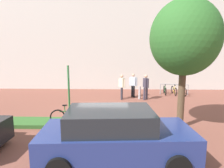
{
  "coord_description": "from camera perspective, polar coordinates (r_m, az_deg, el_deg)",
  "views": [
    {
      "loc": [
        0.7,
        -9.97,
        3.07
      ],
      "look_at": [
        0.38,
        1.57,
        1.27
      ],
      "focal_mm": 30.4,
      "sensor_mm": 36.0,
      "label": 1
    }
  ],
  "objects": [
    {
      "name": "ground_plane",
      "position": [
        10.46,
        -2.35,
        -8.22
      ],
      "size": [
        60.0,
        60.0,
        0.0
      ],
      "primitive_type": "plane",
      "color": "brown"
    },
    {
      "name": "building_facade",
      "position": [
        17.41,
        -0.76,
        15.22
      ],
      "size": [
        28.0,
        1.2,
        10.0
      ],
      "primitive_type": "cube",
      "color": "silver",
      "rests_on": "ground"
    },
    {
      "name": "planter_strip",
      "position": [
        8.66,
        -9.7,
        -11.47
      ],
      "size": [
        7.0,
        1.1,
        0.16
      ],
      "primitive_type": "cube",
      "color": "#336028",
      "rests_on": "ground"
    },
    {
      "name": "tree_sidewalk",
      "position": [
        8.27,
        21.01,
        12.77
      ],
      "size": [
        2.76,
        2.76,
        5.26
      ],
      "color": "brown",
      "rests_on": "ground"
    },
    {
      "name": "parking_sign_post",
      "position": [
        8.34,
        -12.88,
        -0.82
      ],
      "size": [
        0.09,
        0.36,
        2.61
      ],
      "color": "#2D7238",
      "rests_on": "ground"
    },
    {
      "name": "bike_at_sign",
      "position": [
        8.9,
        -12.73,
        -9.18
      ],
      "size": [
        1.63,
        0.58,
        0.86
      ],
      "color": "black",
      "rests_on": "ground"
    },
    {
      "name": "bike_rack_cluster",
      "position": [
        15.41,
        18.14,
        -1.76
      ],
      "size": [
        2.09,
        1.78,
        0.83
      ],
      "color": "#99999E",
      "rests_on": "ground"
    },
    {
      "name": "bollard_steel",
      "position": [
        13.31,
        8.29,
        -2.59
      ],
      "size": [
        0.16,
        0.16,
        0.9
      ],
      "primitive_type": "cylinder",
      "color": "#ADADB2",
      "rests_on": "ground"
    },
    {
      "name": "person_suited_dark",
      "position": [
        13.13,
        10.12,
        -0.42
      ],
      "size": [
        0.36,
        0.58,
        1.72
      ],
      "color": "#383342",
      "rests_on": "ground"
    },
    {
      "name": "person_shirt_white",
      "position": [
        13.04,
        2.97,
        -0.36
      ],
      "size": [
        0.45,
        0.48,
        1.72
      ],
      "color": "#2D2D38",
      "rests_on": "ground"
    },
    {
      "name": "person_casual_tan",
      "position": [
        13.79,
        6.37,
        0.1
      ],
      "size": [
        0.58,
        0.37,
        1.72
      ],
      "color": "black",
      "rests_on": "ground"
    },
    {
      "name": "car_navy_sedan",
      "position": [
        5.65,
        0.95,
        -15.29
      ],
      "size": [
        4.4,
        2.24,
        1.54
      ],
      "color": "navy",
      "rests_on": "ground"
    }
  ]
}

